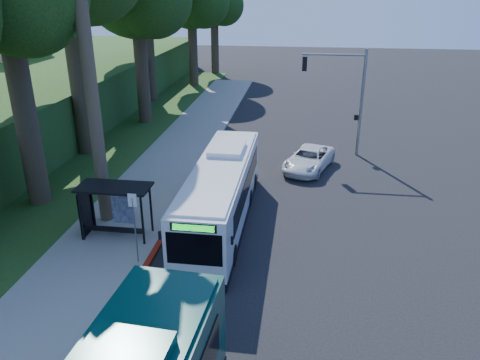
# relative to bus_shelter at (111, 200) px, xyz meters

# --- Properties ---
(ground) EXTENTS (140.00, 140.00, 0.00)m
(ground) POSITION_rel_bus_shelter_xyz_m (7.26, 2.86, -1.81)
(ground) COLOR black
(ground) RESTS_ON ground
(sidewalk) EXTENTS (4.50, 70.00, 0.12)m
(sidewalk) POSITION_rel_bus_shelter_xyz_m (-0.04, 2.86, -1.75)
(sidewalk) COLOR gray
(sidewalk) RESTS_ON ground
(red_curb) EXTENTS (0.25, 30.00, 0.13)m
(red_curb) POSITION_rel_bus_shelter_xyz_m (2.26, -1.14, -1.74)
(red_curb) COLOR maroon
(red_curb) RESTS_ON ground
(grass_verge) EXTENTS (8.00, 70.00, 0.06)m
(grass_verge) POSITION_rel_bus_shelter_xyz_m (-5.74, 7.86, -1.78)
(grass_verge) COLOR #234719
(grass_verge) RESTS_ON ground
(bus_shelter) EXTENTS (3.20, 1.51, 2.55)m
(bus_shelter) POSITION_rel_bus_shelter_xyz_m (0.00, 0.00, 0.00)
(bus_shelter) COLOR black
(bus_shelter) RESTS_ON ground
(stop_sign_pole) EXTENTS (0.35, 0.06, 3.17)m
(stop_sign_pole) POSITION_rel_bus_shelter_xyz_m (1.86, -2.14, 0.28)
(stop_sign_pole) COLOR gray
(stop_sign_pole) RESTS_ON ground
(traffic_signal_pole) EXTENTS (4.10, 0.30, 7.00)m
(traffic_signal_pole) POSITION_rel_bus_shelter_xyz_m (11.04, 12.86, 2.62)
(traffic_signal_pole) COLOR gray
(traffic_signal_pole) RESTS_ON ground
(tree_5) EXTENTS (7.35, 7.00, 12.86)m
(tree_5) POSITION_rel_bus_shelter_xyz_m (-3.16, 42.84, 7.16)
(tree_5) COLOR #382B1E
(tree_5) RESTS_ON ground
(white_bus) EXTENTS (2.44, 11.16, 3.32)m
(white_bus) POSITION_rel_bus_shelter_xyz_m (4.66, 1.95, -0.18)
(white_bus) COLOR silver
(white_bus) RESTS_ON ground
(pickup) EXTENTS (3.63, 5.27, 1.34)m
(pickup) POSITION_rel_bus_shelter_xyz_m (8.82, 9.67, -1.14)
(pickup) COLOR silver
(pickup) RESTS_ON ground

